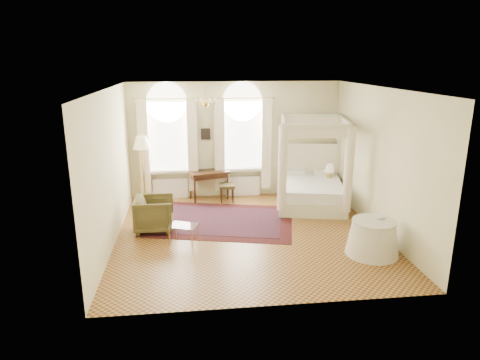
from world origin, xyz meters
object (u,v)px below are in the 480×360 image
object	(u,v)px
side_table	(373,238)
canopy_bed	(311,186)
nightstand	(332,189)
stool	(227,187)
armchair	(154,214)
coffee_table	(183,227)
writing_desk	(209,175)
floor_lamp	(142,146)

from	to	relation	value
side_table	canopy_bed	bearing A→B (deg)	97.49
nightstand	stool	bearing A→B (deg)	176.22
armchair	canopy_bed	bearing A→B (deg)	-72.09
nightstand	armchair	distance (m)	5.17
canopy_bed	armchair	xyz separation A→B (m)	(-4.14, -1.30, -0.14)
stool	coffee_table	bearing A→B (deg)	-113.65
writing_desk	side_table	xyz separation A→B (m)	(3.16, -4.03, -0.35)
nightstand	writing_desk	bearing A→B (deg)	172.35
writing_desk	canopy_bed	bearing A→B (deg)	-17.88
canopy_bed	side_table	xyz separation A→B (m)	(0.41, -3.14, -0.18)
nightstand	armchair	xyz separation A→B (m)	(-4.88, -1.72, 0.09)
coffee_table	side_table	world-z (taller)	side_table
armchair	floor_lamp	distance (m)	2.53
side_table	coffee_table	bearing A→B (deg)	165.18
canopy_bed	writing_desk	distance (m)	2.89
armchair	coffee_table	world-z (taller)	armchair
side_table	armchair	bearing A→B (deg)	157.94
armchair	writing_desk	bearing A→B (deg)	-31.90
coffee_table	stool	bearing A→B (deg)	66.35
stool	armchair	xyz separation A→B (m)	(-1.88, -1.92, -0.01)
floor_lamp	side_table	xyz separation A→B (m)	(4.99, -4.03, -1.24)
canopy_bed	stool	xyz separation A→B (m)	(-2.26, 0.62, -0.13)
canopy_bed	coffee_table	size ratio (longest dim) A/B	3.51
armchair	coffee_table	distance (m)	1.07
armchair	coffee_table	bearing A→B (deg)	-139.82
writing_desk	side_table	size ratio (longest dim) A/B	1.13
coffee_table	side_table	distance (m)	4.00
canopy_bed	floor_lamp	distance (m)	4.78
floor_lamp	armchair	bearing A→B (deg)	-78.71
floor_lamp	coffee_table	bearing A→B (deg)	-69.61
canopy_bed	armchair	world-z (taller)	canopy_bed
writing_desk	side_table	distance (m)	5.13
armchair	coffee_table	xyz separation A→B (m)	(0.68, -0.82, -0.03)
nightstand	side_table	xyz separation A→B (m)	(-0.33, -3.56, 0.04)
canopy_bed	floor_lamp	world-z (taller)	canopy_bed
floor_lamp	side_table	world-z (taller)	floor_lamp
canopy_bed	floor_lamp	xyz separation A→B (m)	(-4.57, 0.89, 1.06)
writing_desk	side_table	bearing A→B (deg)	-51.87
nightstand	writing_desk	size ratio (longest dim) A/B	0.52
armchair	floor_lamp	world-z (taller)	floor_lamp
side_table	floor_lamp	bearing A→B (deg)	141.05
armchair	floor_lamp	bearing A→B (deg)	11.75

